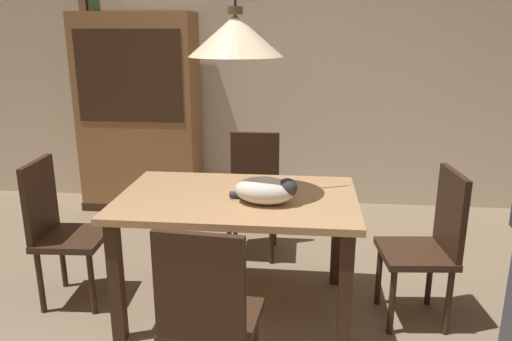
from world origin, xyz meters
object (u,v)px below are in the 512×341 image
(chair_right_side, at_px, (430,241))
(dining_table, at_px, (238,212))
(chair_left_side, at_px, (59,226))
(chair_far_back, at_px, (254,188))
(cat_sleeping, at_px, (267,190))
(pendant_lamp, at_px, (236,35))
(hutch_bookcase, at_px, (140,117))
(chair_near_front, at_px, (208,314))

(chair_right_side, bearing_deg, dining_table, -179.63)
(chair_left_side, bearing_deg, chair_far_back, 38.06)
(dining_table, bearing_deg, chair_far_back, 90.02)
(dining_table, relative_size, chair_left_side, 1.51)
(dining_table, bearing_deg, chair_left_side, -179.76)
(dining_table, distance_m, cat_sleeping, 0.28)
(chair_left_side, height_order, cat_sleeping, chair_left_side)
(pendant_lamp, bearing_deg, chair_far_back, 90.02)
(chair_far_back, height_order, chair_left_side, same)
(chair_far_back, bearing_deg, dining_table, -89.98)
(dining_table, height_order, chair_far_back, chair_far_back)
(dining_table, xyz_separation_m, chair_right_side, (1.13, 0.01, -0.14))
(chair_far_back, relative_size, pendant_lamp, 0.72)
(dining_table, height_order, cat_sleeping, cat_sleeping)
(chair_right_side, bearing_deg, cat_sleeping, -172.83)
(chair_left_side, relative_size, hutch_bookcase, 0.50)
(chair_right_side, relative_size, hutch_bookcase, 0.50)
(cat_sleeping, relative_size, pendant_lamp, 0.30)
(cat_sleeping, bearing_deg, dining_table, 148.57)
(chair_far_back, bearing_deg, chair_near_front, -90.22)
(chair_far_back, height_order, hutch_bookcase, hutch_bookcase)
(chair_left_side, relative_size, pendant_lamp, 0.72)
(hutch_bookcase, bearing_deg, chair_near_front, -65.95)
(chair_near_front, bearing_deg, chair_far_back, 89.78)
(chair_left_side, relative_size, cat_sleeping, 2.38)
(cat_sleeping, bearing_deg, chair_near_front, -103.91)
(chair_left_side, distance_m, hutch_bookcase, 1.82)
(dining_table, relative_size, pendant_lamp, 1.08)
(dining_table, xyz_separation_m, pendant_lamp, (0.00, 0.00, 1.01))
(dining_table, height_order, pendant_lamp, pendant_lamp)
(chair_left_side, xyz_separation_m, cat_sleeping, (1.31, -0.11, 0.32))
(chair_near_front, relative_size, chair_right_side, 1.00)
(pendant_lamp, height_order, hutch_bookcase, pendant_lamp)
(cat_sleeping, bearing_deg, pendant_lamp, 148.57)
(chair_right_side, distance_m, pendant_lamp, 1.61)
(chair_right_side, distance_m, chair_left_side, 2.26)
(chair_far_back, relative_size, cat_sleeping, 2.38)
(dining_table, height_order, chair_right_side, chair_right_side)
(chair_left_side, bearing_deg, chair_right_side, 0.31)
(pendant_lamp, bearing_deg, hutch_bookcase, 123.87)
(chair_left_side, bearing_deg, cat_sleeping, -4.66)
(pendant_lamp, distance_m, hutch_bookcase, 2.27)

